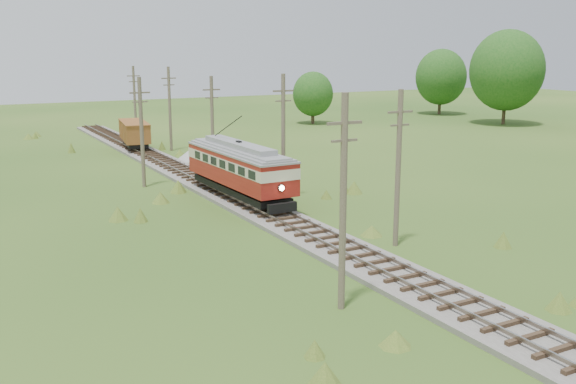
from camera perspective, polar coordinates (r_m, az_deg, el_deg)
railbed_main at (r=47.94m, az=-5.48°, el=-0.09°), size 3.60×96.00×0.57m
streetcar at (r=45.32m, az=-4.36°, el=2.33°), size 3.16×12.42×5.64m
gondola at (r=71.01m, az=-13.50°, el=5.17°), size 3.62×8.02×2.57m
gravel_pile at (r=63.96m, az=-8.08°, el=3.43°), size 3.78×4.01×1.37m
utility_pole_r_2 at (r=35.15m, az=9.77°, el=2.19°), size 1.60×0.30×8.60m
utility_pole_r_3 at (r=45.85m, az=-0.42°, el=5.02°), size 1.60×0.30×9.00m
utility_pole_r_4 at (r=57.53m, az=-6.74°, el=6.16°), size 1.60×0.30×8.40m
utility_pole_r_5 at (r=69.81m, az=-10.46°, el=7.35°), size 1.60×0.30×8.90m
utility_pole_r_6 at (r=82.18m, az=-13.47°, el=7.90°), size 1.60×0.30×8.70m
utility_pole_l_a at (r=26.03m, az=4.92°, el=-0.83°), size 1.60×0.30×9.00m
utility_pole_l_b at (r=51.36m, az=-12.88°, el=5.28°), size 1.60×0.30×8.60m
tree_right_4 at (r=98.62m, az=18.88°, el=10.20°), size 10.50×10.50×13.53m
tree_right_5 at (r=111.50m, az=13.44°, el=9.91°), size 8.40×8.40×10.82m
tree_mid_b at (r=94.56m, az=2.23°, el=8.70°), size 5.88×5.88×7.57m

